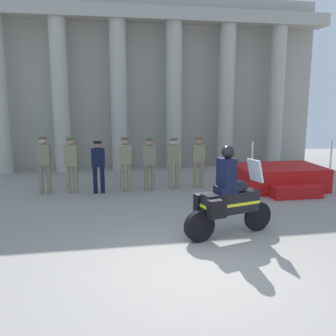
{
  "coord_description": "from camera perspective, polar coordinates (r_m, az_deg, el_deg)",
  "views": [
    {
      "loc": [
        -1.45,
        -5.24,
        2.74
      ],
      "look_at": [
        0.1,
        3.55,
        1.09
      ],
      "focal_mm": 37.96,
      "sensor_mm": 36.0,
      "label": 1
    }
  ],
  "objects": [
    {
      "name": "officer_in_row_4",
      "position": [
        11.04,
        -3.01,
        1.25
      ],
      "size": [
        0.4,
        0.26,
        1.65
      ],
      "rotation": [
        0.0,
        0.0,
        3.04
      ],
      "color": "#7A7056",
      "rests_on": "ground_plane"
    },
    {
      "name": "ground_plane",
      "position": [
        6.09,
        5.1,
        -16.31
      ],
      "size": [
        28.0,
        28.0,
        0.0
      ],
      "primitive_type": "plane",
      "color": "gray"
    },
    {
      "name": "officer_in_row_6",
      "position": [
        11.45,
        4.9,
        1.54
      ],
      "size": [
        0.4,
        0.26,
        1.64
      ],
      "rotation": [
        0.0,
        0.0,
        3.04
      ],
      "color": "#847A5B",
      "rests_on": "ground_plane"
    },
    {
      "name": "officer_in_row_5",
      "position": [
        11.3,
        0.88,
        1.42
      ],
      "size": [
        0.4,
        0.26,
        1.62
      ],
      "rotation": [
        0.0,
        0.0,
        3.04
      ],
      "color": "#847A5B",
      "rests_on": "ground_plane"
    },
    {
      "name": "officer_in_row_2",
      "position": [
        10.94,
        -11.13,
        0.82
      ],
      "size": [
        0.4,
        0.26,
        1.59
      ],
      "rotation": [
        0.0,
        0.0,
        3.04
      ],
      "color": "black",
      "rests_on": "ground_plane"
    },
    {
      "name": "officer_in_row_0",
      "position": [
        11.24,
        -19.31,
        1.12
      ],
      "size": [
        0.4,
        0.26,
        1.74
      ],
      "rotation": [
        0.0,
        0.0,
        3.04
      ],
      "color": "#7A7056",
      "rests_on": "ground_plane"
    },
    {
      "name": "colonnade_backdrop",
      "position": [
        15.3,
        -3.72,
        14.07
      ],
      "size": [
        15.33,
        1.51,
        7.13
      ],
      "color": "#A49F91",
      "rests_on": "ground_plane"
    },
    {
      "name": "motorcycle_with_rider",
      "position": [
        7.37,
        9.55,
        -4.97
      ],
      "size": [
        2.05,
        0.89,
        1.9
      ],
      "rotation": [
        0.0,
        0.0,
        0.27
      ],
      "color": "black",
      "rests_on": "ground_plane"
    },
    {
      "name": "officer_in_row_1",
      "position": [
        11.15,
        -15.29,
        1.11
      ],
      "size": [
        0.4,
        0.26,
        1.69
      ],
      "rotation": [
        0.0,
        0.0,
        3.04
      ],
      "color": "#847A5B",
      "rests_on": "ground_plane"
    },
    {
      "name": "officer_in_row_3",
      "position": [
        10.97,
        -6.86,
        1.28
      ],
      "size": [
        0.4,
        0.26,
        1.69
      ],
      "rotation": [
        0.0,
        0.0,
        3.04
      ],
      "color": "#847A5B",
      "rests_on": "ground_plane"
    },
    {
      "name": "reviewing_stand",
      "position": [
        11.91,
        17.36,
        -1.55
      ],
      "size": [
        2.69,
        2.33,
        1.63
      ],
      "color": "#B71414",
      "rests_on": "ground_plane"
    }
  ]
}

